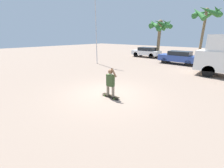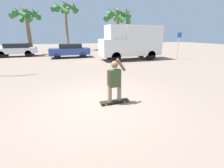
{
  "view_description": "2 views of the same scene",
  "coord_description": "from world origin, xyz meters",
  "px_view_note": "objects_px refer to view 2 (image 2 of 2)",
  "views": [
    {
      "loc": [
        5.16,
        -5.52,
        2.99
      ],
      "look_at": [
        0.09,
        0.33,
        0.49
      ],
      "focal_mm": 24.0,
      "sensor_mm": 36.0,
      "label": 1
    },
    {
      "loc": [
        -1.14,
        -4.67,
        2.24
      ],
      "look_at": [
        0.63,
        0.49,
        0.46
      ],
      "focal_mm": 24.0,
      "sensor_mm": 36.0,
      "label": 2
    }
  ],
  "objects_px": {
    "person_skateboarder": "(115,79)",
    "palm_tree_far_left": "(26,16)",
    "parked_car_white": "(16,49)",
    "palm_tree_near_van": "(118,16)",
    "palm_tree_center_background": "(65,9)",
    "street_sign": "(179,42)",
    "skateboard": "(114,101)",
    "camper_van": "(131,41)",
    "parked_car_blue": "(70,50)"
  },
  "relations": [
    {
      "from": "person_skateboarder",
      "to": "palm_tree_far_left",
      "type": "distance_m",
      "value": 16.7
    },
    {
      "from": "person_skateboarder",
      "to": "parked_car_white",
      "type": "bearing_deg",
      "value": 112.4
    },
    {
      "from": "palm_tree_near_van",
      "to": "palm_tree_center_background",
      "type": "distance_m",
      "value": 7.74
    },
    {
      "from": "palm_tree_near_van",
      "to": "palm_tree_center_background",
      "type": "xyz_separation_m",
      "value": [
        -6.63,
        3.84,
        1.12
      ]
    },
    {
      "from": "parked_car_white",
      "to": "street_sign",
      "type": "distance_m",
      "value": 16.96
    },
    {
      "from": "palm_tree_center_background",
      "to": "palm_tree_near_van",
      "type": "bearing_deg",
      "value": -30.12
    },
    {
      "from": "skateboard",
      "to": "palm_tree_center_background",
      "type": "bearing_deg",
      "value": 90.95
    },
    {
      "from": "camper_van",
      "to": "palm_tree_near_van",
      "type": "relative_size",
      "value": 0.97
    },
    {
      "from": "skateboard",
      "to": "street_sign",
      "type": "distance_m",
      "value": 12.04
    },
    {
      "from": "parked_car_blue",
      "to": "camper_van",
      "type": "bearing_deg",
      "value": -31.01
    },
    {
      "from": "person_skateboarder",
      "to": "camper_van",
      "type": "distance_m",
      "value": 10.05
    },
    {
      "from": "palm_tree_near_van",
      "to": "palm_tree_far_left",
      "type": "bearing_deg",
      "value": -176.62
    },
    {
      "from": "camper_van",
      "to": "palm_tree_center_background",
      "type": "height_order",
      "value": "palm_tree_center_background"
    },
    {
      "from": "palm_tree_center_background",
      "to": "parked_car_blue",
      "type": "bearing_deg",
      "value": -92.05
    },
    {
      "from": "parked_car_blue",
      "to": "person_skateboarder",
      "type": "bearing_deg",
      "value": -87.05
    },
    {
      "from": "palm_tree_far_left",
      "to": "palm_tree_center_background",
      "type": "bearing_deg",
      "value": 45.2
    },
    {
      "from": "skateboard",
      "to": "camper_van",
      "type": "distance_m",
      "value": 10.14
    },
    {
      "from": "person_skateboarder",
      "to": "camper_van",
      "type": "height_order",
      "value": "camper_van"
    },
    {
      "from": "skateboard",
      "to": "parked_car_blue",
      "type": "bearing_deg",
      "value": 92.95
    },
    {
      "from": "palm_tree_center_background",
      "to": "street_sign",
      "type": "height_order",
      "value": "palm_tree_center_background"
    },
    {
      "from": "parked_car_blue",
      "to": "palm_tree_far_left",
      "type": "relative_size",
      "value": 0.77
    },
    {
      "from": "camper_van",
      "to": "street_sign",
      "type": "height_order",
      "value": "camper_van"
    },
    {
      "from": "parked_car_blue",
      "to": "street_sign",
      "type": "distance_m",
      "value": 10.88
    },
    {
      "from": "parked_car_white",
      "to": "street_sign",
      "type": "height_order",
      "value": "street_sign"
    },
    {
      "from": "parked_car_blue",
      "to": "palm_tree_near_van",
      "type": "height_order",
      "value": "palm_tree_near_van"
    },
    {
      "from": "camper_van",
      "to": "street_sign",
      "type": "distance_m",
      "value": 4.58
    },
    {
      "from": "skateboard",
      "to": "palm_tree_near_van",
      "type": "distance_m",
      "value": 18.07
    },
    {
      "from": "skateboard",
      "to": "street_sign",
      "type": "relative_size",
      "value": 0.41
    },
    {
      "from": "parked_car_blue",
      "to": "parked_car_white",
      "type": "bearing_deg",
      "value": 153.66
    },
    {
      "from": "person_skateboarder",
      "to": "street_sign",
      "type": "height_order",
      "value": "street_sign"
    },
    {
      "from": "skateboard",
      "to": "palm_tree_far_left",
      "type": "distance_m",
      "value": 16.88
    },
    {
      "from": "skateboard",
      "to": "parked_car_white",
      "type": "height_order",
      "value": "parked_car_white"
    },
    {
      "from": "parked_car_white",
      "to": "skateboard",
      "type": "bearing_deg",
      "value": -67.59
    },
    {
      "from": "palm_tree_near_van",
      "to": "street_sign",
      "type": "relative_size",
      "value": 2.37
    },
    {
      "from": "skateboard",
      "to": "palm_tree_near_van",
      "type": "relative_size",
      "value": 0.17
    },
    {
      "from": "camper_van",
      "to": "palm_tree_near_van",
      "type": "bearing_deg",
      "value": 79.05
    },
    {
      "from": "street_sign",
      "to": "parked_car_blue",
      "type": "bearing_deg",
      "value": 155.54
    },
    {
      "from": "palm_tree_far_left",
      "to": "parked_car_blue",
      "type": "bearing_deg",
      "value": -40.64
    },
    {
      "from": "parked_car_blue",
      "to": "street_sign",
      "type": "height_order",
      "value": "street_sign"
    },
    {
      "from": "palm_tree_center_background",
      "to": "street_sign",
      "type": "bearing_deg",
      "value": -52.7
    },
    {
      "from": "parked_car_blue",
      "to": "palm_tree_far_left",
      "type": "xyz_separation_m",
      "value": [
        -4.18,
        3.59,
        3.49
      ]
    },
    {
      "from": "camper_van",
      "to": "parked_car_white",
      "type": "xyz_separation_m",
      "value": [
        -10.92,
        5.99,
        -0.93
      ]
    },
    {
      "from": "parked_car_blue",
      "to": "palm_tree_far_left",
      "type": "distance_m",
      "value": 6.52
    },
    {
      "from": "camper_van",
      "to": "street_sign",
      "type": "xyz_separation_m",
      "value": [
        4.41,
        -1.21,
        -0.1
      ]
    },
    {
      "from": "camper_van",
      "to": "palm_tree_far_left",
      "type": "relative_size",
      "value": 1.08
    },
    {
      "from": "skateboard",
      "to": "camper_van",
      "type": "relative_size",
      "value": 0.18
    },
    {
      "from": "skateboard",
      "to": "palm_tree_far_left",
      "type": "bearing_deg",
      "value": 107.06
    },
    {
      "from": "person_skateboarder",
      "to": "palm_tree_center_background",
      "type": "distance_m",
      "value": 20.74
    },
    {
      "from": "skateboard",
      "to": "camper_van",
      "type": "xyz_separation_m",
      "value": [
        4.84,
        8.77,
        1.61
      ]
    },
    {
      "from": "parked_car_blue",
      "to": "parked_car_white",
      "type": "relative_size",
      "value": 1.0
    }
  ]
}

